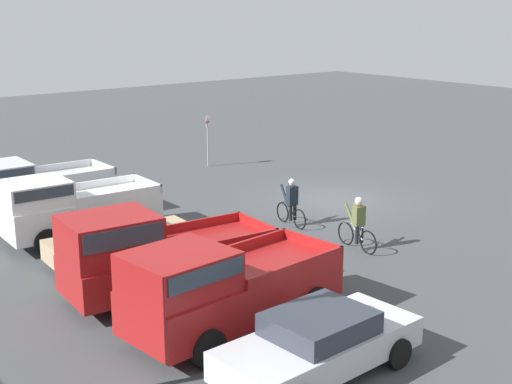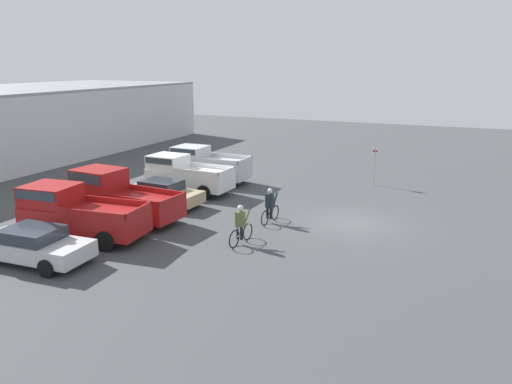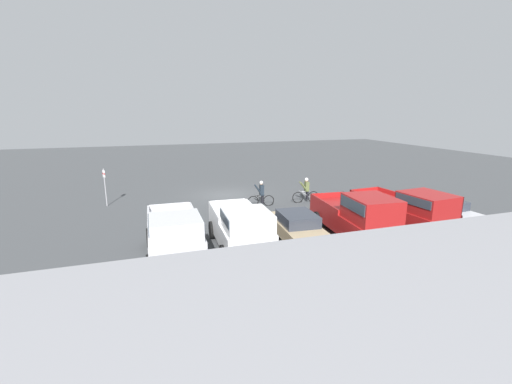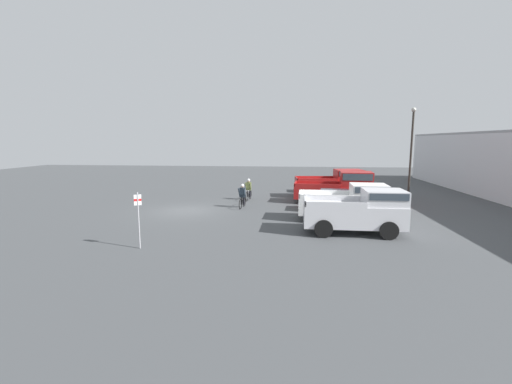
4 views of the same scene
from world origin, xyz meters
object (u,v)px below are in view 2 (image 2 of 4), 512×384
object	(u,v)px
pickup_truck_2	(184,174)
cyclist_1	(241,225)
fire_lane_sign	(375,161)
cyclist_0	(270,206)
pickup_truck_0	(75,212)
pickup_truck_3	(206,164)
pickup_truck_1	(117,195)
sedan_0	(33,245)
sedan_1	(162,193)

from	to	relation	value
pickup_truck_2	cyclist_1	bearing A→B (deg)	-133.86
pickup_truck_2	fire_lane_sign	xyz separation A→B (m)	(6.22, -9.66, 0.36)
cyclist_0	pickup_truck_0	bearing A→B (deg)	127.82
pickup_truck_3	cyclist_0	distance (m)	8.98
pickup_truck_1	cyclist_1	distance (m)	6.94
sedan_0	pickup_truck_0	size ratio (longest dim) A/B	0.83
pickup_truck_1	pickup_truck_2	world-z (taller)	pickup_truck_1
sedan_1	cyclist_1	xyz separation A→B (m)	(-3.49, -6.20, 0.15)
cyclist_0	sedan_1	bearing A→B (deg)	86.72
sedan_0	pickup_truck_2	distance (m)	11.23
pickup_truck_3	sedan_0	bearing A→B (deg)	-178.38
cyclist_1	fire_lane_sign	xyz separation A→B (m)	(12.53, -3.10, 0.63)
cyclist_1	fire_lane_sign	size ratio (longest dim) A/B	0.75
pickup_truck_3	cyclist_0	xyz separation A→B (m)	(-5.96, -6.71, -0.33)
fire_lane_sign	pickup_truck_2	bearing A→B (deg)	122.80
sedan_0	cyclist_1	world-z (taller)	cyclist_1
fire_lane_sign	cyclist_1	bearing A→B (deg)	166.10
sedan_0	pickup_truck_3	world-z (taller)	pickup_truck_3
pickup_truck_2	pickup_truck_3	world-z (taller)	pickup_truck_3
sedan_0	pickup_truck_3	xyz separation A→B (m)	(14.00, 0.40, 0.45)
pickup_truck_0	cyclist_0	xyz separation A→B (m)	(5.29, -6.81, -0.35)
sedan_1	cyclist_0	distance (m)	6.25
sedan_0	fire_lane_sign	size ratio (longest dim) A/B	1.88
pickup_truck_0	cyclist_1	size ratio (longest dim) A/B	3.02
sedan_1	fire_lane_sign	distance (m)	12.99
pickup_truck_0	sedan_1	bearing A→B (deg)	-5.80
sedan_1	cyclist_0	bearing A→B (deg)	-93.28
pickup_truck_1	fire_lane_sign	bearing A→B (deg)	-40.27
sedan_0	pickup_truck_1	size ratio (longest dim) A/B	0.80
cyclist_0	sedan_0	bearing A→B (deg)	141.87
cyclist_0	fire_lane_sign	bearing A→B (deg)	-18.05
sedan_0	cyclist_1	distance (m)	7.97
sedan_1	cyclist_1	distance (m)	7.11
pickup_truck_0	pickup_truck_3	world-z (taller)	pickup_truck_0
sedan_0	fire_lane_sign	world-z (taller)	fire_lane_sign
pickup_truck_3	cyclist_1	bearing A→B (deg)	-143.74
pickup_truck_2	cyclist_1	xyz separation A→B (m)	(-6.30, -6.56, -0.27)
sedan_1	cyclist_0	size ratio (longest dim) A/B	2.58
pickup_truck_1	cyclist_1	world-z (taller)	pickup_truck_1
pickup_truck_0	fire_lane_sign	distance (m)	17.69
cyclist_0	cyclist_1	distance (m)	3.13
pickup_truck_0	pickup_truck_2	xyz separation A→B (m)	(8.46, -0.21, -0.06)
pickup_truck_0	cyclist_1	bearing A→B (deg)	-72.35
pickup_truck_1	cyclist_1	xyz separation A→B (m)	(-0.74, -6.89, -0.36)
sedan_0	pickup_truck_1	world-z (taller)	pickup_truck_1
pickup_truck_1	pickup_truck_2	xyz separation A→B (m)	(5.57, -0.33, -0.08)
sedan_0	pickup_truck_2	bearing A→B (deg)	1.46
fire_lane_sign	sedan_0	bearing A→B (deg)	151.74
pickup_truck_3	fire_lane_sign	xyz separation A→B (m)	(3.43, -9.77, 0.31)
sedan_1	pickup_truck_3	xyz separation A→B (m)	(5.60, 0.47, 0.46)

